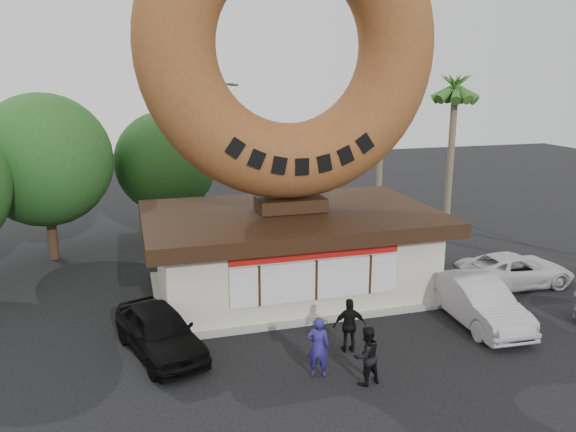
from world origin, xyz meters
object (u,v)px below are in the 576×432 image
Objects in this scene: street_lamp at (205,149)px; car_white at (515,270)px; giant_donut at (291,46)px; person_left at (318,347)px; donut_shop at (291,248)px; car_black at (160,331)px; person_right at (350,325)px; car_silver at (477,301)px; person_center at (366,356)px.

street_lamp is 16.58m from car_white.
giant_donut is 6.18× the size of person_left.
car_black is (-5.33, -3.86, -1.02)m from donut_shop.
person_right reaches higher than car_black.
car_white is (10.06, 4.52, -0.24)m from person_left.
person_right is 0.37× the size of car_silver.
car_white is (8.95, -1.96, -1.11)m from donut_shop.
person_left is (-1.11, -6.50, -8.47)m from giant_donut.
person_right is (2.17, -15.37, -3.61)m from street_lamp.
person_center is 10.36m from car_white.
street_lamp is at bearing 100.50° from donut_shop.
street_lamp is at bearing 58.56° from car_black.
street_lamp is 15.94m from person_right.
street_lamp is at bearing -71.77° from person_right.
car_silver is at bearing -21.42° from car_black.
donut_shop is at bearing -102.30° from person_center.
car_white is (3.57, 2.65, -0.12)m from car_silver.
person_center is at bearing -49.54° from car_black.
street_lamp reaches higher than car_white.
car_silver reaches higher than car_black.
giant_donut reaches higher than person_left.
street_lamp is at bearing 100.51° from giant_donut.
person_left is 1.04× the size of person_right.
person_center is 0.36× the size of car_silver.
person_left is 1.81m from person_right.
donut_shop is 2.37× the size of car_silver.
person_left is at bearing -87.41° from street_lamp.
donut_shop is 5.44m from person_right.
person_right is 5.12m from car_silver.
person_left is 1.37m from person_center.
car_white is at bearing -12.38° from donut_shop.
giant_donut is at bearing 18.62° from car_black.
car_silver is at bearing -141.77° from person_left.
person_center reaches higher than car_silver.
person_right is at bearing -86.67° from donut_shop.
person_right is 0.37× the size of car_white.
car_black is (-4.23, 2.63, -0.16)m from person_left.
car_black is at bearing -144.01° from giant_donut.
car_black is at bearing -104.08° from street_lamp.
car_black is 14.41m from car_white.
car_black is at bearing -44.75° from person_center.
street_lamp is at bearing 119.10° from car_silver.
giant_donut is at bearing 79.83° from car_white.
street_lamp is 16.74m from car_silver.
street_lamp is 4.72× the size of person_center.
person_left is 11.03m from car_white.
car_silver is 0.99× the size of car_white.
street_lamp reaches higher than person_right.
car_silver is (5.37, -4.63, -8.59)m from giant_donut.
car_silver is 4.45m from car_white.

